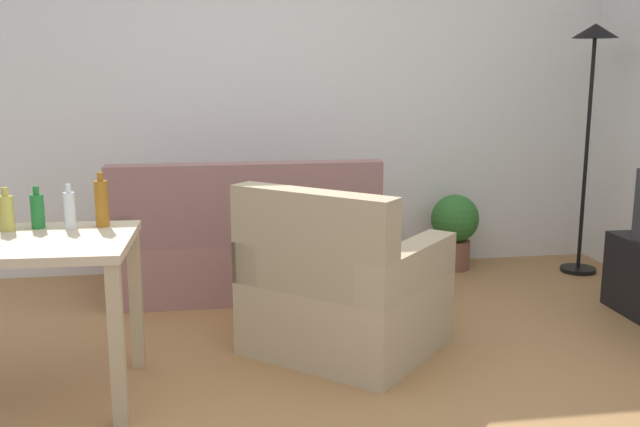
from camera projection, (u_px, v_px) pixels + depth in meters
The scene contains 10 objects.
ground_plane at pixel (316, 389), 3.50m from camera, with size 5.20×4.40×0.02m, color #9E7042.
wall_rear at pixel (271, 89), 5.35m from camera, with size 5.20×0.10×2.70m, color silver.
couch at pixel (245, 247), 4.93m from camera, with size 1.73×0.84×0.92m.
torchiere_lamp at pixel (592, 81), 5.17m from camera, with size 0.32×0.32×1.81m.
potted_plant at pixel (455, 226), 5.47m from camera, with size 0.36×0.36×0.57m.
armchair at pixel (341, 293), 3.89m from camera, with size 1.23×1.23×0.92m.
bottle_squat at pixel (7, 212), 3.38m from camera, with size 0.07×0.07×0.21m.
bottle_green at pixel (37, 210), 3.44m from camera, with size 0.06×0.06×0.20m.
bottle_clear at pixel (70, 210), 3.42m from camera, with size 0.05×0.05×0.21m.
bottle_amber at pixel (102, 203), 3.47m from camera, with size 0.06×0.06×0.26m.
Camera 1 is at (-0.48, -3.22, 1.52)m, focal length 40.74 mm.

